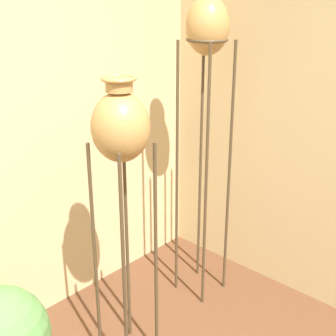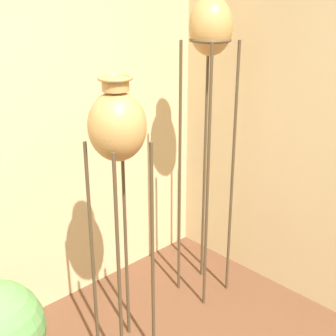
% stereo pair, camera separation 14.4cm
% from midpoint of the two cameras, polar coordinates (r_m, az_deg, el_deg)
% --- Properties ---
extents(vase_stand_tall, '(0.27, 0.27, 2.12)m').
position_cam_midpoint_polar(vase_stand_tall, '(2.93, 6.63, 15.17)').
color(vase_stand_tall, '#473823').
rests_on(vase_stand_tall, ground_plane).
extents(vase_stand_medium, '(0.30, 0.30, 1.68)m').
position_cam_midpoint_polar(vase_stand_medium, '(2.36, -4.45, 4.23)').
color(vase_stand_medium, '#473823').
rests_on(vase_stand_medium, ground_plane).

